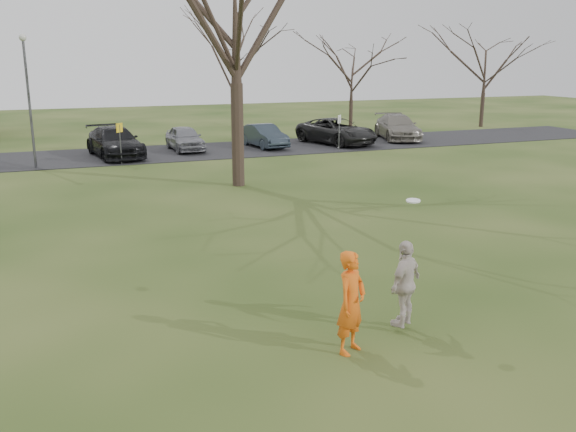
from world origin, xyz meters
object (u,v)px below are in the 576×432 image
object	(u,v)px
big_tree	(235,10)
car_6	(337,131)
car_4	(185,138)
catching_play	(405,283)
player_defender	(351,302)
car_3	(115,142)
car_5	(264,136)
car_7	(397,127)
lamp_post	(28,85)

from	to	relation	value
big_tree	car_6	bearing A→B (deg)	47.01
car_4	catching_play	bearing A→B (deg)	-94.50
player_defender	car_4	xyz separation A→B (m)	(2.37, 25.78, -0.23)
car_3	car_6	size ratio (longest dim) A/B	0.97
car_4	car_5	bearing A→B (deg)	-7.21
car_6	catching_play	size ratio (longest dim) A/B	2.21
car_4	car_6	world-z (taller)	car_6
car_7	catching_play	size ratio (longest dim) A/B	2.12
car_5	catching_play	size ratio (longest dim) A/B	1.61
car_3	car_5	world-z (taller)	car_3
car_4	lamp_post	bearing A→B (deg)	-161.51
car_4	big_tree	xyz separation A→B (m)	(0.05, -10.52, 6.27)
car_4	car_5	size ratio (longest dim) A/B	1.00
big_tree	car_5	bearing A→B (deg)	65.58
car_5	player_defender	bearing A→B (deg)	-113.03
car_6	car_3	bearing A→B (deg)	165.14
car_5	catching_play	xyz separation A→B (m)	(-5.61, -24.92, 0.27)
player_defender	car_4	size ratio (longest dim) A/B	0.47
car_6	car_4	bearing A→B (deg)	159.97
car_3	car_7	xyz separation A→B (m)	(17.92, 0.96, -0.01)
player_defender	car_7	world-z (taller)	player_defender
car_3	car_6	world-z (taller)	car_3
car_3	car_5	size ratio (longest dim) A/B	1.33
catching_play	big_tree	bearing A→B (deg)	86.06
car_7	car_6	bearing A→B (deg)	-156.55
car_5	car_7	world-z (taller)	car_7
car_3	big_tree	distance (m)	12.08
player_defender	car_6	distance (m)	27.75
car_3	car_7	distance (m)	17.94
player_defender	car_3	bearing A→B (deg)	60.77
big_tree	lamp_post	bearing A→B (deg)	136.85
car_6	big_tree	distance (m)	14.91
car_6	car_7	xyz separation A→B (m)	(4.65, 0.61, 0.00)
catching_play	car_4	bearing A→B (deg)	87.81
player_defender	catching_play	world-z (taller)	catching_play
catching_play	lamp_post	distance (m)	23.56
car_7	player_defender	bearing A→B (deg)	-106.39
car_4	car_7	xyz separation A→B (m)	(13.95, 0.02, 0.08)
car_4	car_7	distance (m)	13.95
catching_play	big_tree	distance (m)	16.01
player_defender	car_6	xyz separation A→B (m)	(11.67, 25.18, -0.15)
lamp_post	car_7	bearing A→B (deg)	7.90
player_defender	car_5	bearing A→B (deg)	41.63
car_7	catching_play	bearing A→B (deg)	-104.56
car_3	big_tree	world-z (taller)	big_tree
car_5	lamp_post	size ratio (longest dim) A/B	0.65
car_7	lamp_post	xyz separation A→B (m)	(-21.90, -3.04, 3.16)
car_5	catching_play	world-z (taller)	catching_play
car_4	big_tree	world-z (taller)	big_tree
car_4	car_6	xyz separation A→B (m)	(9.30, -0.60, 0.08)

